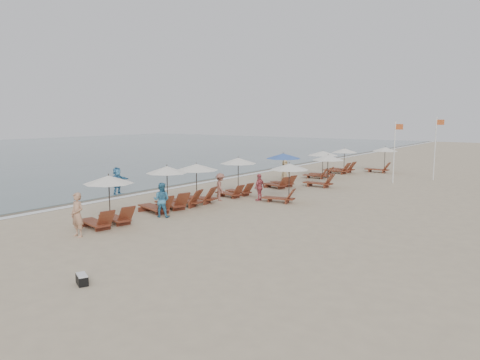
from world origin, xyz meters
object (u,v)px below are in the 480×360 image
Objects in this scene: lounger_station_3 at (236,176)px; inland_station_2 at (381,157)px; lounger_station_5 at (320,163)px; inland_station_1 at (323,168)px; beachgoer_mid_a at (161,200)px; beachgoer_far_a at (259,187)px; beachgoer_far_b at (285,170)px; duffel_bag at (82,279)px; beachgoer_mid_b at (220,187)px; flag_pole_near at (395,149)px; lounger_station_0 at (106,202)px; lounger_station_4 at (281,169)px; inland_station_0 at (285,178)px; lounger_station_6 at (341,162)px; beachgoer_near at (77,215)px; lounger_station_2 at (193,185)px; waterline_walker at (117,181)px; lounger_station_1 at (163,191)px.

lounger_station_3 is 0.91× the size of inland_station_2.
lounger_station_5 is 4.80m from inland_station_1.
beachgoer_mid_a is 6.59m from beachgoer_far_a.
duffel_bag is at bearing -149.57° from beachgoer_far_b.
inland_station_2 is 1.69× the size of beachgoer_mid_b.
inland_station_1 is at bearing -125.52° from flag_pole_near.
inland_station_2 is at bearing 175.73° from beachgoer_far_a.
lounger_station_4 reaches higher than lounger_station_0.
beachgoer_mid_a is (0.60, 2.79, -0.25)m from lounger_station_0.
inland_station_2 is at bearing -122.17° from beachgoer_mid_a.
inland_station_0 and inland_station_2 have the same top height.
flag_pole_near is at bearing -31.04° from lounger_station_6.
duffel_bag is (4.73, -3.14, -0.75)m from beachgoer_near.
lounger_station_2 reaches higher than lounger_station_5.
waterline_walker is at bearing -129.27° from flag_pole_near.
lounger_station_4 is at bearing 88.04° from lounger_station_0.
inland_station_2 is at bearing 79.76° from lounger_station_3.
lounger_station_2 reaches higher than beachgoer_far_b.
beachgoer_mid_b is 0.93× the size of waterline_walker.
lounger_station_1 is 0.99× the size of lounger_station_6.
lounger_station_4 is at bearing -163.22° from beachgoer_far_a.
inland_station_0 is 10.57m from waterline_walker.
lounger_station_2 reaches higher than beachgoer_mid_a.
flag_pole_near reaches higher than lounger_station_5.
lounger_station_1 is 1.54× the size of waterline_walker.
flag_pole_near is at bearing 66.80° from lounger_station_2.
lounger_station_5 reaches higher than beachgoer_near.
inland_station_2 is at bearing 90.98° from inland_station_0.
inland_station_1 is 5.95m from flag_pole_near.
inland_station_1 is (3.08, 12.34, 0.29)m from lounger_station_1.
beachgoer_near is at bearing -95.46° from inland_station_2.
lounger_station_1 is 0.98× the size of inland_station_1.
waterline_walker is at bearing -114.74° from lounger_station_5.
beachgoer_near is (-0.06, -26.08, -0.09)m from lounger_station_6.
lounger_station_5 is (-0.01, 6.17, -0.13)m from lounger_station_4.
duffel_bag is at bearing -34.23° from beachgoer_near.
beachgoer_far_b is (-1.53, 19.18, -0.12)m from beachgoer_near.
inland_station_1 is 1.73× the size of beachgoer_far_a.
lounger_station_2 reaches higher than duffel_bag.
lounger_station_0 is 0.96× the size of lounger_station_6.
waterline_walker is 15.70m from duffel_bag.
lounger_station_2 is 12.28m from duffel_bag.
lounger_station_5 is 1.52× the size of waterline_walker.
inland_station_1 is (2.28, -4.23, 0.15)m from lounger_station_5.
beachgoer_near is at bearing 62.63° from beachgoer_mid_a.
lounger_station_6 reaches higher than beachgoer_near.
flag_pole_near is at bearing 69.27° from lounger_station_1.
lounger_station_6 is 1.04× the size of inland_station_0.
lounger_station_5 is 0.97× the size of lounger_station_6.
beachgoer_near is 19.24m from beachgoer_far_b.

